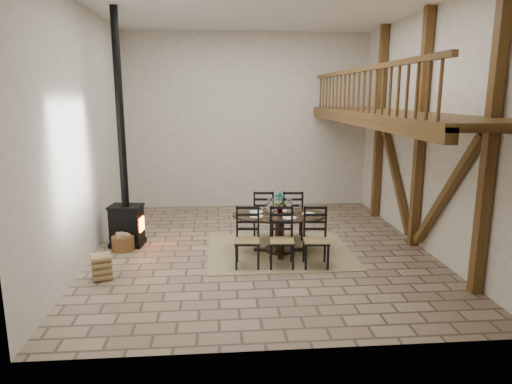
{
  "coord_description": "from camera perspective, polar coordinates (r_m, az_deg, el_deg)",
  "views": [
    {
      "loc": [
        -0.89,
        -9.33,
        3.25
      ],
      "look_at": [
        -0.07,
        0.4,
        1.17
      ],
      "focal_mm": 32.0,
      "sensor_mm": 36.0,
      "label": 1
    }
  ],
  "objects": [
    {
      "name": "ground",
      "position": [
        9.92,
        0.61,
        -7.1
      ],
      "size": [
        8.0,
        8.0,
        0.0
      ],
      "primitive_type": "plane",
      "color": "gray",
      "rests_on": "ground"
    },
    {
      "name": "rug",
      "position": [
        9.75,
        2.93,
        -7.38
      ],
      "size": [
        3.0,
        2.5,
        0.02
      ],
      "primitive_type": "cube",
      "color": "tan",
      "rests_on": "ground"
    },
    {
      "name": "dining_table",
      "position": [
        9.5,
        2.99,
        -5.18
      ],
      "size": [
        2.08,
        2.32,
        1.28
      ],
      "rotation": [
        0.0,
        0.0,
        -0.09
      ],
      "color": "black",
      "rests_on": "ground"
    },
    {
      "name": "log_basket",
      "position": [
        10.18,
        -16.28,
        -6.08
      ],
      "size": [
        0.47,
        0.47,
        0.39
      ],
      "rotation": [
        0.0,
        0.0,
        0.33
      ],
      "color": "brown",
      "rests_on": "ground"
    },
    {
      "name": "wood_stove",
      "position": [
        10.25,
        -16.04,
        -0.47
      ],
      "size": [
        0.77,
        0.63,
        5.0
      ],
      "rotation": [
        0.0,
        0.0,
        -0.14
      ],
      "color": "black",
      "rests_on": "ground"
    },
    {
      "name": "room_shell",
      "position": [
        9.56,
        7.89,
        10.51
      ],
      "size": [
        7.02,
        8.02,
        5.01
      ],
      "color": "silver",
      "rests_on": "ground"
    },
    {
      "name": "log_stack",
      "position": [
        8.74,
        -18.74,
        -8.84
      ],
      "size": [
        0.43,
        0.44,
        0.46
      ],
      "rotation": [
        0.0,
        0.0,
        0.34
      ],
      "color": "tan",
      "rests_on": "ground"
    }
  ]
}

